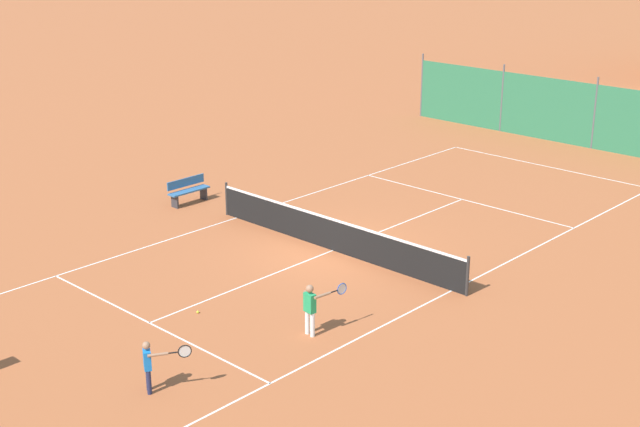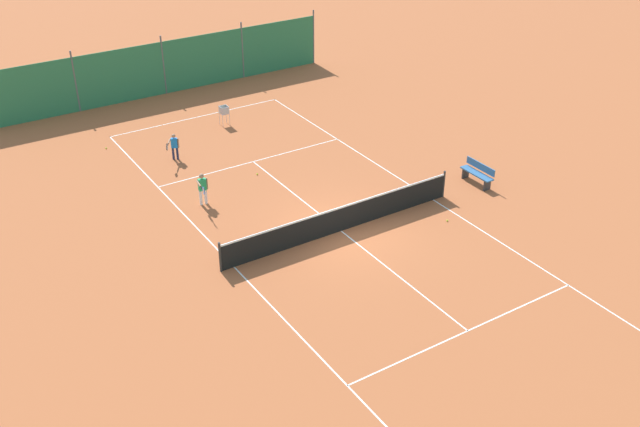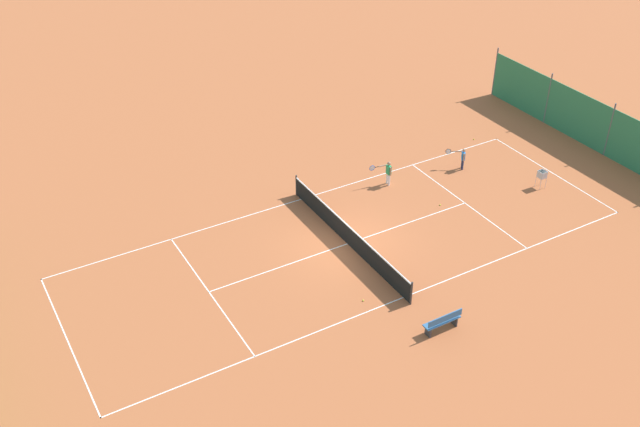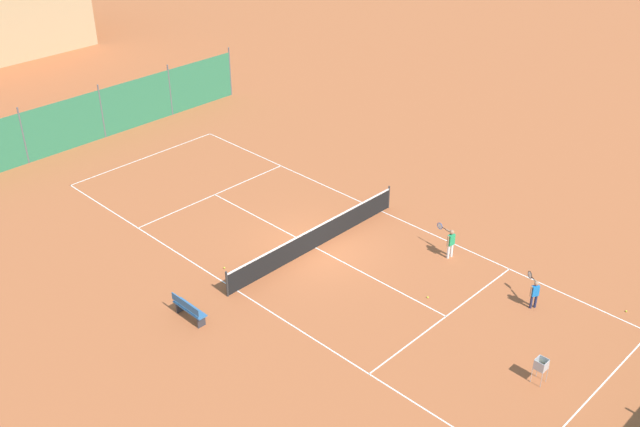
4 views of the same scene
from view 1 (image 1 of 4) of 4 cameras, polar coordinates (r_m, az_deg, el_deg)
ground_plane at (r=25.34m, az=0.83°, el=-2.38°), size 600.00×600.00×0.00m
court_line_markings at (r=25.34m, az=0.83°, el=-2.37°), size 8.25×23.85×0.01m
tennis_net at (r=25.16m, az=0.84°, el=-1.32°), size 9.18×0.08×1.06m
windscreen_fence_far at (r=37.43m, az=17.15°, el=5.94°), size 17.28×0.08×2.90m
player_far_service at (r=18.30m, az=-10.81°, el=-9.35°), size 0.77×0.80×1.12m
player_far_baseline at (r=20.22m, az=-0.54°, el=-5.92°), size 0.52×1.01×1.24m
tennis_ball_by_net_left at (r=21.73m, az=-7.83°, el=-6.26°), size 0.07×0.07×0.07m
tennis_ball_service_box at (r=28.61m, az=-2.36°, el=0.23°), size 0.07×0.07×0.07m
courtside_bench at (r=29.53m, az=-8.43°, el=1.49°), size 0.36×1.50×0.84m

